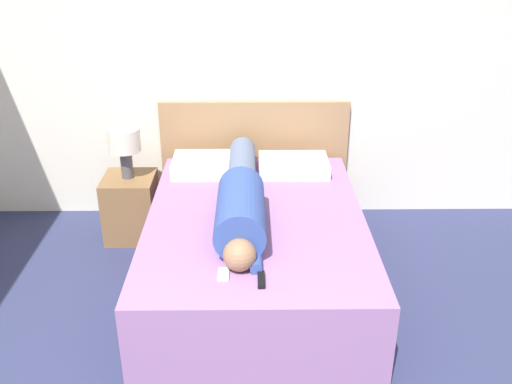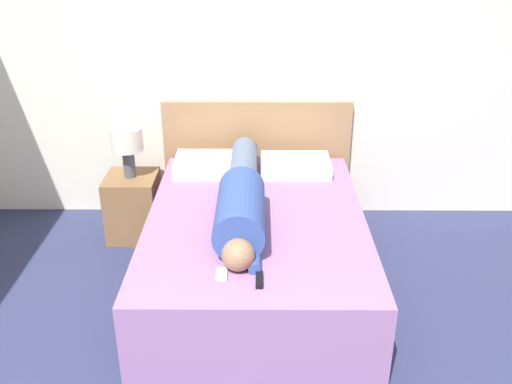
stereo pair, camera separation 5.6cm
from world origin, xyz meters
name	(u,v)px [view 1 (the left image)]	position (x,y,z in m)	size (l,w,h in m)	color
wall_back	(231,66)	(0.00, 3.34, 1.30)	(5.53, 0.06, 2.60)	silver
bed	(256,251)	(0.19, 2.14, 0.28)	(1.47, 2.08, 0.56)	#936699
headboard	(254,159)	(0.19, 3.27, 0.51)	(1.59, 0.04, 1.02)	#A37A51
nightstand	(131,207)	(-0.82, 2.86, 0.26)	(0.41, 0.42, 0.53)	brown
table_lamp	(125,143)	(-0.82, 2.86, 0.81)	(0.25, 0.25, 0.41)	#4C4C51
person_lying	(241,199)	(0.09, 2.12, 0.69)	(0.31, 1.75, 0.31)	#936B4C
pillow_near_headboard	(209,165)	(-0.17, 2.89, 0.62)	(0.57, 0.39, 0.12)	white
pillow_second	(293,165)	(0.50, 2.89, 0.61)	(0.55, 0.39, 0.11)	white
tv_remote	(261,280)	(0.21, 1.35, 0.57)	(0.04, 0.15, 0.02)	black
cell_phone	(224,274)	(0.00, 1.42, 0.57)	(0.06, 0.13, 0.01)	#B2B7BC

